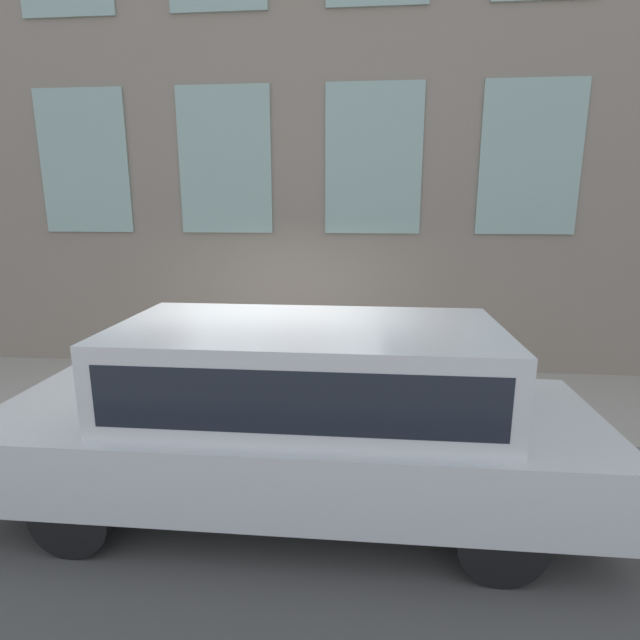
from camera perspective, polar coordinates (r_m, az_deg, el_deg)
The scene contains 6 objects.
ground_plane at distance 5.99m, azimuth -5.40°, elevation -13.88°, with size 80.00×80.00×0.00m, color #514F4C.
sidewalk at distance 7.04m, azimuth -3.58°, elevation -8.90°, with size 2.42×60.00×0.15m.
building_facade at distance 7.99m, azimuth -2.40°, elevation 23.13°, with size 0.33×40.00×8.19m.
fire_hydrant at distance 6.33m, azimuth -3.74°, elevation -6.95°, with size 0.33×0.45×0.78m.
person at distance 6.42m, azimuth 3.66°, elevation -4.15°, with size 0.27×0.18×1.10m.
parked_truck_white_near at distance 4.50m, azimuth -2.22°, elevation -9.69°, with size 1.87×5.28×1.71m.
Camera 1 is at (-5.23, -1.04, 2.72)m, focal length 28.00 mm.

